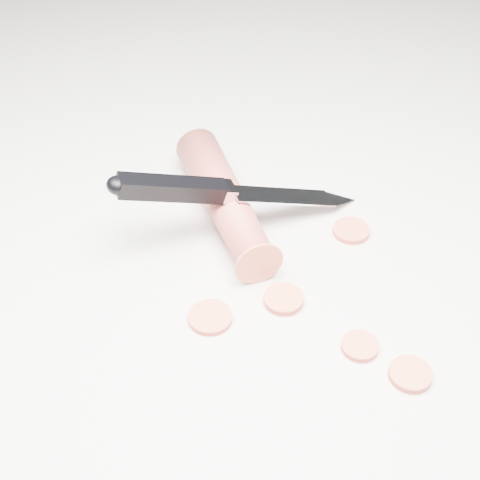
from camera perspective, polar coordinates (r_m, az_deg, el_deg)
ground at (r=0.58m, az=1.99°, el=-3.50°), size 2.40×2.40×0.00m
carrot at (r=0.63m, az=-1.32°, el=3.47°), size 0.09×0.19×0.04m
carrot_slice_0 at (r=0.53m, az=14.32°, el=-11.03°), size 0.03×0.03×0.01m
carrot_slice_1 at (r=0.56m, az=3.74°, el=-5.05°), size 0.03×0.03×0.01m
carrot_slice_2 at (r=0.54m, az=10.19°, el=-8.90°), size 0.03×0.03×0.01m
carrot_slice_3 at (r=0.63m, az=9.46°, el=0.79°), size 0.03×0.03×0.01m
carrot_slice_4 at (r=0.55m, az=-2.55°, el=-6.61°), size 0.04×0.04×0.01m
kitchen_knife at (r=0.61m, az=0.13°, el=4.35°), size 0.24×0.10×0.09m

